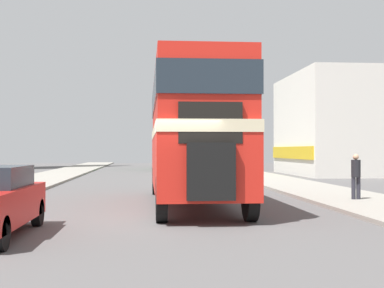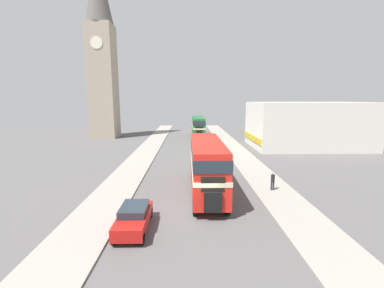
# 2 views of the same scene
# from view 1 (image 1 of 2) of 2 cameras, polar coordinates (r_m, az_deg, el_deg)

# --- Properties ---
(ground_plane) EXTENTS (120.00, 120.00, 0.00)m
(ground_plane) POSITION_cam_1_polar(r_m,az_deg,el_deg) (13.39, -2.71, -8.35)
(ground_plane) COLOR #565454
(double_decker_bus) EXTENTS (2.53, 10.52, 4.35)m
(double_decker_bus) POSITION_cam_1_polar(r_m,az_deg,el_deg) (17.54, 0.01, 1.98)
(double_decker_bus) COLOR red
(double_decker_bus) RESTS_ON ground_plane
(bus_distant) EXTENTS (2.41, 11.16, 4.12)m
(bus_distant) POSITION_cam_1_polar(r_m,az_deg,el_deg) (50.03, -2.41, 0.13)
(bus_distant) COLOR #1E602D
(bus_distant) RESTS_ON ground_plane
(pedestrian_walking) EXTENTS (0.31, 0.31, 1.54)m
(pedestrian_walking) POSITION_cam_1_polar(r_m,az_deg,el_deg) (19.02, 17.08, -3.03)
(pedestrian_walking) COLOR #282833
(pedestrian_walking) RESTS_ON sidewalk_right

